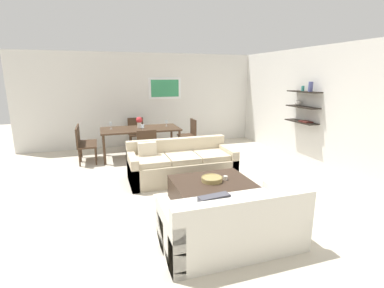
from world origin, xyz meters
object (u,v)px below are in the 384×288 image
at_px(loveseat_white, 231,224).
at_px(wine_glass_left_far, 111,124).
at_px(dining_chair_foot, 146,146).
at_px(dining_table, 140,131).
at_px(dining_chair_left_near, 83,143).
at_px(wine_glass_foot, 143,127).
at_px(dining_chair_head, 136,131).
at_px(candle_jar, 226,178).
at_px(coffee_table, 213,193).
at_px(wine_glass_right_far, 166,122).
at_px(centerpiece_vase, 139,122).
at_px(decorative_bowl, 212,179).
at_px(dining_chair_right_far, 189,133).
at_px(dining_chair_left_far, 84,140).
at_px(sofa_beige, 181,165).

xyz_separation_m(loveseat_white, wine_glass_left_far, (-1.20, 4.48, 0.59)).
bearing_deg(dining_chair_foot, dining_table, 90.00).
height_order(dining_table, dining_chair_left_near, dining_chair_left_near).
distance_m(dining_chair_left_near, dining_chair_foot, 1.54).
xyz_separation_m(dining_chair_foot, wine_glass_foot, (-0.00, 0.47, 0.36)).
bearing_deg(wine_glass_foot, dining_chair_foot, -90.00).
bearing_deg(dining_chair_left_near, dining_chair_head, 38.71).
relative_size(candle_jar, dining_chair_foot, 0.08).
xyz_separation_m(candle_jar, dining_chair_foot, (-0.95, 2.26, 0.09)).
distance_m(dining_chair_foot, wine_glass_left_far, 1.30).
height_order(coffee_table, wine_glass_right_far, wine_glass_right_far).
relative_size(coffee_table, wine_glass_right_far, 8.01).
bearing_deg(dining_table, loveseat_white, -83.71).
bearing_deg(wine_glass_right_far, wine_glass_foot, -142.60).
relative_size(dining_chair_head, wine_glass_foot, 5.39).
relative_size(wine_glass_right_far, centerpiece_vase, 0.55).
xyz_separation_m(decorative_bowl, wine_glass_foot, (-0.71, 2.72, 0.45)).
height_order(dining_chair_right_far, centerpiece_vase, centerpiece_vase).
xyz_separation_m(dining_table, dining_chair_right_far, (1.39, 0.22, -0.18)).
height_order(decorative_bowl, candle_jar, decorative_bowl).
relative_size(dining_chair_left_far, dining_chair_right_far, 1.00).
bearing_deg(dining_chair_right_far, sofa_beige, -111.84).
xyz_separation_m(decorative_bowl, dining_table, (-0.71, 3.15, 0.26)).
distance_m(dining_chair_head, dining_chair_foot, 1.79).
relative_size(loveseat_white, coffee_table, 1.34).
xyz_separation_m(dining_chair_left_far, dining_chair_foot, (1.39, -1.11, 0.00)).
height_order(coffee_table, dining_chair_left_near, dining_chair_left_near).
distance_m(coffee_table, dining_table, 3.29).
relative_size(dining_chair_foot, wine_glass_foot, 5.39).
distance_m(loveseat_white, dining_chair_foot, 3.50).
xyz_separation_m(dining_chair_left_far, dining_chair_left_near, (0.00, -0.44, 0.00)).
bearing_deg(dining_chair_head, candle_jar, -76.82).
bearing_deg(candle_jar, wine_glass_left_far, 116.93).
relative_size(loveseat_white, wine_glass_foot, 10.41).
bearing_deg(loveseat_white, coffee_table, 78.69).
bearing_deg(dining_table, candle_jar, -73.28).
bearing_deg(dining_chair_head, coffee_table, -79.99).
bearing_deg(dining_chair_head, decorative_bowl, -80.06).
relative_size(sofa_beige, wine_glass_left_far, 11.82).
height_order(coffee_table, dining_chair_right_far, dining_chair_right_far).
xyz_separation_m(decorative_bowl, dining_chair_foot, (-0.71, 2.25, 0.08)).
bearing_deg(dining_table, wine_glass_right_far, 9.55).
bearing_deg(candle_jar, centerpiece_vase, 106.71).
relative_size(loveseat_white, dining_chair_right_far, 1.93).
xyz_separation_m(dining_chair_head, wine_glass_left_far, (-0.72, -0.77, 0.37)).
xyz_separation_m(dining_chair_left_far, centerpiece_vase, (1.37, -0.17, 0.41)).
xyz_separation_m(loveseat_white, dining_chair_left_far, (-1.87, 4.58, 0.21)).
height_order(dining_table, dining_chair_left_far, dining_chair_left_far).
distance_m(sofa_beige, dining_chair_right_far, 2.29).
bearing_deg(dining_chair_left_far, wine_glass_foot, -24.95).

